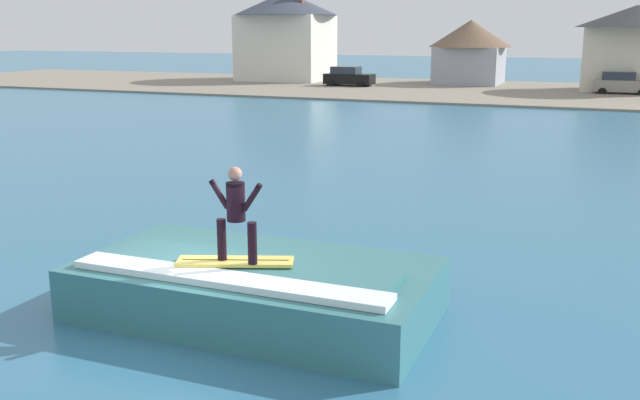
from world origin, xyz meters
name	(u,v)px	position (x,y,z in m)	size (l,w,h in m)	color
ground_plane	(192,323)	(0.00, 0.00, 0.00)	(260.00, 260.00, 0.00)	#31698B
wave_crest	(255,288)	(0.86, 0.78, 0.52)	(6.35, 3.43, 1.10)	#347176
surfboard	(235,262)	(0.70, 0.37, 1.13)	(2.08, 1.20, 0.06)	#EAD159
surfer	(236,210)	(0.78, 0.29, 2.08)	(1.02, 0.32, 1.67)	black
shoreline_bank	(524,92)	(0.00, 50.71, 0.08)	(120.00, 23.34, 0.16)	gray
car_near_shore	(348,77)	(-15.30, 50.89, 0.95)	(4.34, 2.26, 1.86)	black
car_far_shore	(622,83)	(7.32, 51.27, 0.95)	(4.40, 2.10, 1.86)	gray
house_with_chimney	(286,31)	(-23.59, 55.65, 4.90)	(10.21, 10.21, 8.95)	silver
house_gabled_white	(635,41)	(8.03, 54.04, 4.13)	(9.47, 9.47, 6.99)	beige
house_small_cottage	(470,49)	(-5.78, 57.46, 3.32)	(7.58, 7.58, 5.93)	#9EA3AD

